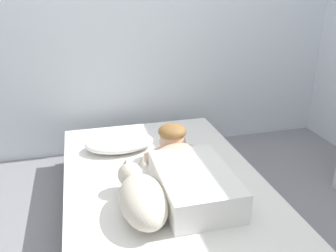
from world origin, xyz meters
TOP-DOWN VIEW (x-y plane):
  - ground_plane at (0.00, 0.00)m, footprint 11.63×11.63m
  - back_wall at (-0.00, 1.38)m, footprint 3.82×0.12m
  - bed at (-0.02, 0.12)m, footprint 1.31×2.06m
  - pillow at (-0.24, 0.66)m, footprint 0.52×0.32m
  - person_lying at (0.11, 0.04)m, footprint 0.43×0.92m
  - dog at (-0.22, -0.17)m, footprint 0.26×0.57m
  - coffee_cup at (0.18, 0.53)m, footprint 0.13×0.09m
  - cell_phone at (-0.06, 0.07)m, footprint 0.07×0.14m

SIDE VIEW (x-z plane):
  - ground_plane at x=0.00m, z-range 0.00..0.00m
  - bed at x=-0.02m, z-range 0.00..0.32m
  - cell_phone at x=-0.06m, z-range 0.32..0.33m
  - coffee_cup at x=0.18m, z-range 0.32..0.40m
  - pillow at x=-0.24m, z-range 0.32..0.43m
  - dog at x=-0.22m, z-range 0.32..0.53m
  - person_lying at x=0.11m, z-range 0.29..0.56m
  - back_wall at x=0.00m, z-range 0.00..2.50m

